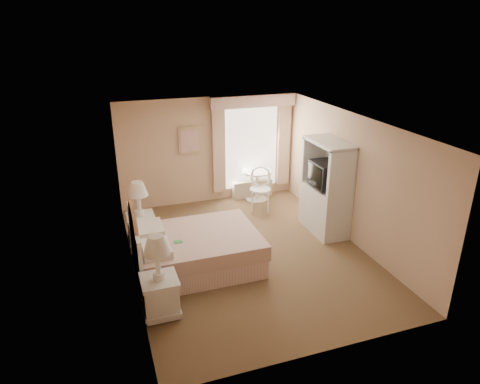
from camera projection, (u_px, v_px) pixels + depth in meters
name	position (u px, v px, depth m)	size (l,w,h in m)	color
room	(249.00, 192.00, 7.60)	(4.21, 5.51, 2.51)	brown
window	(252.00, 144.00, 10.21)	(2.05, 0.22, 2.51)	white
framed_art	(190.00, 140.00, 9.73)	(0.52, 0.04, 0.62)	tan
bed	(191.00, 250.00, 7.48)	(2.14, 1.66, 1.47)	tan
nightstand_near	(160.00, 286.00, 6.21)	(0.53, 0.53, 1.29)	silver
nightstand_far	(141.00, 221.00, 8.24)	(0.53, 0.53, 1.27)	silver
round_table	(257.00, 180.00, 10.31)	(0.71, 0.71, 0.75)	white
cafe_chair	(260.00, 185.00, 9.79)	(0.62, 0.62, 0.99)	white
armoire	(326.00, 195.00, 8.67)	(0.58, 1.16, 1.92)	silver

